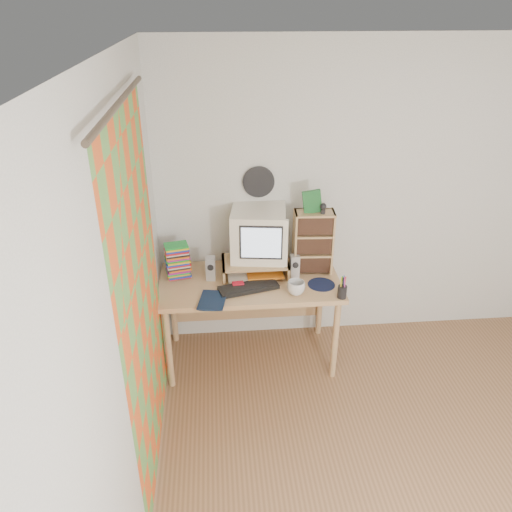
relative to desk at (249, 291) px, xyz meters
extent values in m
plane|color=#926845|center=(1.03, -1.44, -0.62)|extent=(3.50, 3.50, 0.00)
plane|color=silver|center=(1.03, 0.31, 0.63)|extent=(3.50, 0.00, 3.50)
plane|color=silver|center=(-0.72, -1.44, 0.63)|extent=(0.00, 3.50, 3.50)
plane|color=#E0551F|center=(-0.68, -0.96, 0.53)|extent=(0.00, 2.20, 2.20)
cylinder|color=black|center=(0.10, 0.29, 0.81)|extent=(0.25, 0.02, 0.25)
cube|color=tan|center=(0.00, -0.06, 0.11)|extent=(1.40, 0.70, 0.04)
cube|color=tan|center=(0.00, 0.27, -0.24)|extent=(1.33, 0.02, 0.41)
cylinder|color=tan|center=(-0.64, -0.35, -0.26)|extent=(0.05, 0.05, 0.71)
cylinder|color=tan|center=(0.64, -0.35, -0.26)|extent=(0.05, 0.05, 0.71)
cylinder|color=tan|center=(-0.64, 0.23, -0.26)|extent=(0.05, 0.05, 0.71)
cylinder|color=tan|center=(0.64, 0.23, -0.26)|extent=(0.05, 0.05, 0.71)
cube|color=tan|center=(-0.20, 0.04, 0.19)|extent=(0.02, 0.30, 0.12)
cube|color=tan|center=(0.30, 0.04, 0.19)|extent=(0.02, 0.30, 0.12)
cube|color=tan|center=(0.05, 0.04, 0.24)|extent=(0.52, 0.30, 0.02)
cube|color=white|center=(0.09, 0.09, 0.45)|extent=(0.47, 0.47, 0.39)
cube|color=#B1B1B6|center=(-0.30, -0.02, 0.23)|extent=(0.08, 0.08, 0.19)
cube|color=#B1B1B6|center=(0.36, -0.03, 0.23)|extent=(0.07, 0.07, 0.19)
cube|color=black|center=(-0.02, -0.19, 0.15)|extent=(0.48, 0.26, 0.03)
cube|color=tan|center=(0.51, 0.05, 0.39)|extent=(0.32, 0.18, 0.51)
imported|color=silver|center=(0.33, -0.29, 0.19)|extent=(0.15, 0.15, 0.10)
imported|color=#0F1D38|center=(-0.38, -0.33, 0.16)|extent=(0.26, 0.21, 0.05)
cylinder|color=black|center=(0.54, -0.18, 0.14)|extent=(0.26, 0.26, 0.00)
cube|color=red|center=(-0.10, -0.16, 0.16)|extent=(0.09, 0.06, 0.04)
cube|color=#1A5C28|center=(0.48, 0.04, 0.73)|extent=(0.14, 0.03, 0.18)
camera|label=1|loc=(-0.24, -3.41, 2.11)|focal=35.00mm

